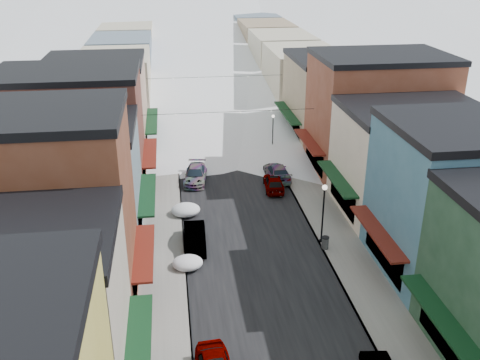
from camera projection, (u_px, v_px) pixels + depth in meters
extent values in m
cube|color=black|center=(213.00, 115.00, 71.03)|extent=(10.00, 160.00, 0.01)
cube|color=gray|center=(163.00, 116.00, 70.20)|extent=(3.20, 160.00, 0.15)
cube|color=gray|center=(262.00, 112.00, 71.80)|extent=(3.20, 160.00, 0.15)
cube|color=slate|center=(175.00, 116.00, 70.39)|extent=(0.10, 160.00, 0.15)
cube|color=slate|center=(250.00, 113.00, 71.61)|extent=(0.10, 160.00, 0.15)
cube|color=#BAAC96|center=(13.00, 326.00, 24.47)|extent=(10.00, 8.00, 9.00)
cube|color=#0E3418|center=(139.00, 338.00, 25.67)|extent=(1.20, 6.80, 0.15)
cube|color=brown|center=(34.00, 218.00, 31.08)|extent=(11.00, 8.00, 12.00)
cube|color=black|center=(16.00, 114.00, 28.58)|extent=(11.20, 8.20, 0.50)
cube|color=maroon|center=(144.00, 252.00, 32.94)|extent=(1.20, 6.80, 0.15)
cube|color=slate|center=(70.00, 185.00, 39.56)|extent=(10.00, 9.00, 8.50)
cube|color=black|center=(62.00, 128.00, 37.76)|extent=(10.20, 9.20, 0.50)
cube|color=#0E3418|center=(147.00, 194.00, 40.66)|extent=(1.20, 7.65, 0.15)
cube|color=#5F291F|center=(73.00, 135.00, 47.22)|extent=(12.00, 9.00, 10.50)
cube|color=black|center=(65.00, 73.00, 45.02)|extent=(12.20, 9.20, 0.50)
cube|color=maroon|center=(150.00, 153.00, 48.84)|extent=(1.20, 7.65, 0.15)
cube|color=tan|center=(97.00, 109.00, 56.63)|extent=(10.00, 11.00, 9.50)
cube|color=black|center=(92.00, 61.00, 54.63)|extent=(10.20, 11.20, 0.50)
cube|color=#0E3418|center=(152.00, 121.00, 57.93)|extent=(1.20, 9.35, 0.15)
cube|color=#0E3418|center=(442.00, 318.00, 27.07)|extent=(1.20, 7.65, 0.15)
cube|color=#3B6C86|center=(461.00, 203.00, 35.20)|extent=(10.00, 9.00, 10.00)
cube|color=black|center=(475.00, 127.00, 33.10)|extent=(10.20, 9.20, 0.50)
cube|color=maroon|center=(377.00, 232.00, 35.24)|extent=(1.20, 7.65, 0.15)
cube|color=beige|center=(410.00, 163.00, 43.74)|extent=(11.00, 9.00, 8.50)
cube|color=black|center=(417.00, 110.00, 41.94)|extent=(11.20, 9.20, 0.50)
cube|color=#0E3418|center=(337.00, 178.00, 43.42)|extent=(1.20, 7.65, 0.15)
cube|color=brown|center=(377.00, 116.00, 51.48)|extent=(12.00, 9.00, 11.00)
cube|color=black|center=(383.00, 56.00, 49.18)|extent=(12.20, 9.20, 0.50)
cube|color=maroon|center=(309.00, 142.00, 51.60)|extent=(1.20, 7.65, 0.15)
cube|color=#988364|center=(336.00, 100.00, 60.84)|extent=(10.00, 11.00, 9.00)
cube|color=black|center=(339.00, 58.00, 58.94)|extent=(10.20, 11.20, 0.50)
cube|color=#0E3418|center=(287.00, 113.00, 60.68)|extent=(1.20, 9.35, 0.15)
cube|color=gray|center=(115.00, 85.00, 69.73)|extent=(9.00, 13.00, 8.00)
cube|color=gray|center=(302.00, 79.00, 72.77)|extent=(9.00, 13.00, 8.00)
cube|color=gray|center=(123.00, 63.00, 82.45)|extent=(9.00, 13.00, 8.00)
cube|color=gray|center=(281.00, 59.00, 85.48)|extent=(9.00, 13.00, 8.00)
cube|color=gray|center=(128.00, 48.00, 95.17)|extent=(9.00, 13.00, 8.00)
cube|color=gray|center=(266.00, 45.00, 98.20)|extent=(9.00, 13.00, 8.00)
cube|color=gray|center=(132.00, 36.00, 107.88)|extent=(9.00, 13.00, 8.00)
cube|color=gray|center=(254.00, 34.00, 110.92)|extent=(9.00, 13.00, 8.00)
cylinder|color=black|center=(230.00, 112.00, 50.38)|extent=(16.40, 0.04, 0.04)
cylinder|color=black|center=(215.00, 77.00, 64.01)|extent=(16.40, 0.04, 0.04)
imported|color=black|center=(195.00, 238.00, 39.45)|extent=(1.69, 4.54, 1.48)
imported|color=#A7AAAF|center=(195.00, 175.00, 50.53)|extent=(2.63, 5.09, 1.41)
imported|color=#989BA1|center=(274.00, 182.00, 48.85)|extent=(2.02, 4.32, 1.43)
imported|color=black|center=(277.00, 172.00, 51.14)|extent=(2.13, 4.99, 1.44)
imported|color=#94969C|center=(206.00, 128.00, 63.30)|extent=(1.84, 4.51, 1.53)
imported|color=#BDBDBF|center=(217.00, 91.00, 79.91)|extent=(2.35, 5.06, 1.40)
cylinder|color=#56585B|center=(325.00, 243.00, 39.08)|extent=(0.51, 0.51, 0.88)
cylinder|color=black|center=(326.00, 237.00, 38.90)|extent=(0.55, 0.55, 0.06)
cylinder|color=black|center=(321.00, 241.00, 40.15)|extent=(0.32, 0.32, 0.11)
cylinder|color=black|center=(323.00, 216.00, 39.31)|extent=(0.13, 0.13, 4.29)
sphere|color=white|center=(325.00, 187.00, 38.39)|extent=(0.39, 0.39, 0.39)
cylinder|color=black|center=(272.00, 150.00, 58.09)|extent=(0.28, 0.28, 0.09)
cylinder|color=black|center=(273.00, 134.00, 57.36)|extent=(0.11, 0.11, 3.74)
sphere|color=white|center=(273.00, 116.00, 56.56)|extent=(0.34, 0.34, 0.34)
ellipsoid|color=white|center=(188.00, 263.00, 36.88)|extent=(2.13, 1.80, 0.90)
ellipsoid|color=white|center=(190.00, 256.00, 38.08)|extent=(0.91, 0.82, 0.46)
ellipsoid|color=white|center=(186.00, 210.00, 44.19)|extent=(2.40, 2.03, 1.02)
ellipsoid|color=white|center=(188.00, 206.00, 45.40)|extent=(1.03, 0.92, 0.51)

